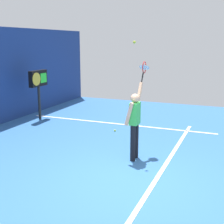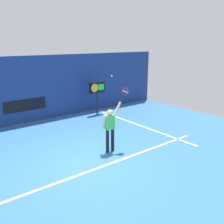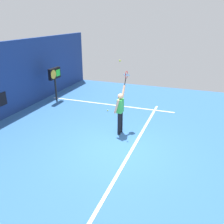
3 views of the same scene
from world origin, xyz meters
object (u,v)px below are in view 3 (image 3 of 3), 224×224
at_px(scoreboard_clock, 55,75).
at_px(spare_ball, 108,110).
at_px(tennis_ball, 120,61).
at_px(tennis_player, 120,110).
at_px(tennis_racket, 126,76).

bearing_deg(scoreboard_clock, spare_ball, -99.11).
height_order(tennis_ball, spare_ball, tennis_ball).
xyz_separation_m(tennis_ball, scoreboard_clock, (2.55, 4.63, -1.44)).
distance_m(scoreboard_clock, spare_ball, 3.67).
bearing_deg(spare_ball, tennis_ball, -147.24).
bearing_deg(tennis_player, tennis_racket, -0.34).
height_order(tennis_player, scoreboard_clock, tennis_player).
bearing_deg(scoreboard_clock, tennis_racket, -112.79).
xyz_separation_m(tennis_racket, spare_ball, (1.45, 1.39, -2.21)).
bearing_deg(tennis_racket, tennis_player, 179.66).
bearing_deg(tennis_racket, spare_ball, 43.80).
distance_m(tennis_player, spare_ball, 2.75).
relative_size(tennis_racket, tennis_ball, 8.86).
distance_m(tennis_ball, spare_ball, 3.75).
relative_size(scoreboard_clock, spare_ball, 27.61).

